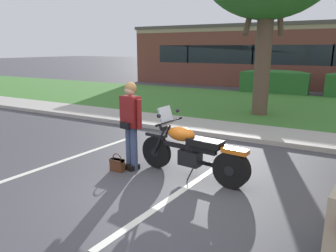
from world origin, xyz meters
TOP-DOWN VIEW (x-y plane):
  - ground_plane at (0.00, 0.00)m, footprint 140.00×140.00m
  - curb_strip at (0.00, 3.41)m, footprint 60.00×0.20m
  - concrete_walk at (0.00, 4.26)m, footprint 60.00×1.50m
  - grass_lawn at (0.00, 8.73)m, footprint 60.00×7.44m
  - stall_stripe_0 at (-2.51, 0.20)m, footprint 0.58×4.39m
  - stall_stripe_1 at (0.34, 0.20)m, footprint 0.58×4.39m
  - motorcycle at (0.27, 0.62)m, footprint 2.24×0.82m
  - rider_person at (-0.99, 0.42)m, footprint 0.56×0.35m
  - handbag at (-1.17, 0.18)m, footprint 0.28×0.13m
  - hedge_left at (-0.59, 12.72)m, footprint 3.39×0.90m
  - brick_building at (1.94, 18.95)m, footprint 24.77×8.94m

SIDE VIEW (x-z plane):
  - ground_plane at x=0.00m, z-range 0.00..0.00m
  - stall_stripe_0 at x=-2.51m, z-range 0.00..0.01m
  - stall_stripe_1 at x=0.34m, z-range 0.00..0.01m
  - grass_lawn at x=0.00m, z-range 0.00..0.06m
  - concrete_walk at x=0.00m, z-range 0.00..0.08m
  - curb_strip at x=0.00m, z-range 0.00..0.12m
  - handbag at x=-1.17m, z-range -0.04..0.32m
  - motorcycle at x=0.27m, z-range -0.14..1.12m
  - hedge_left at x=-0.59m, z-range 0.03..1.27m
  - rider_person at x=-0.99m, z-range 0.14..1.84m
  - brick_building at x=1.94m, z-range 0.00..3.75m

